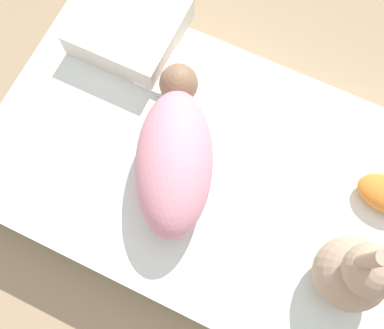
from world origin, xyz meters
The scene contains 6 objects.
ground_plane centered at (0.00, 0.00, 0.00)m, with size 12.00×12.00×0.00m, color #9E8466.
bed_mattress centered at (0.00, 0.00, 0.09)m, with size 1.28×0.78×0.18m.
burp_cloth centered at (-0.22, 0.21, 0.19)m, with size 0.19×0.15×0.02m.
swaddled_baby centered at (-0.09, -0.03, 0.27)m, with size 0.35×0.50×0.18m.
pillow centered at (-0.40, 0.29, 0.22)m, with size 0.30×0.29×0.09m.
bunny_plush centered at (0.44, -0.12, 0.31)m, with size 0.18×0.18×0.37m.
Camera 1 is at (0.11, -0.34, 1.40)m, focal length 42.00 mm.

